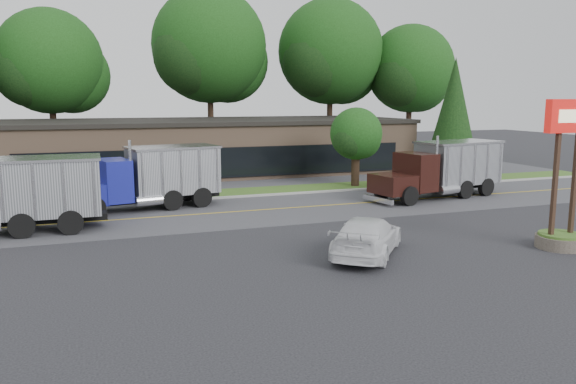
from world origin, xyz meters
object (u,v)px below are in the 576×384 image
(rally_car, at_px, (367,236))
(bilo_sign, at_px, (563,199))
(dump_truck_blue, at_px, (154,176))
(dump_truck_red, at_px, (5,194))
(dump_truck_maroon, at_px, (444,168))

(rally_car, bearing_deg, bilo_sign, -153.36)
(bilo_sign, bearing_deg, rally_car, 167.67)
(dump_truck_blue, height_order, rally_car, dump_truck_blue)
(dump_truck_red, xyz_separation_m, dump_truck_maroon, (23.95, 1.57, -0.00))
(dump_truck_red, height_order, rally_car, dump_truck_red)
(dump_truck_blue, bearing_deg, dump_truck_red, 17.89)
(dump_truck_red, distance_m, dump_truck_maroon, 24.00)
(bilo_sign, distance_m, dump_truck_red, 23.65)
(dump_truck_red, relative_size, rally_car, 1.86)
(bilo_sign, height_order, dump_truck_blue, bilo_sign)
(dump_truck_blue, relative_size, dump_truck_maroon, 0.91)
(dump_truck_red, xyz_separation_m, dump_truck_blue, (6.87, 3.88, -0.01))
(dump_truck_red, distance_m, rally_car, 15.96)
(bilo_sign, xyz_separation_m, dump_truck_red, (-21.35, 10.17, -0.21))
(dump_truck_maroon, bearing_deg, rally_car, 32.52)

